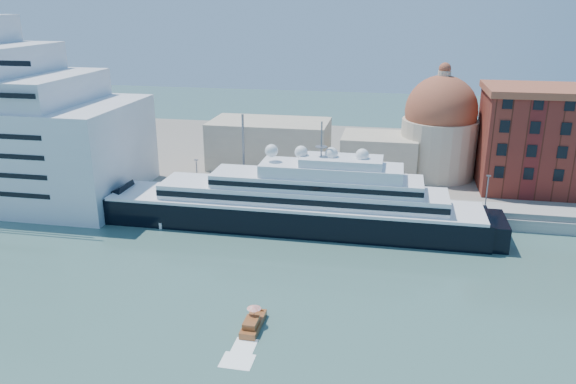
# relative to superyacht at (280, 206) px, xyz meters

# --- Properties ---
(ground) EXTENTS (400.00, 400.00, 0.00)m
(ground) POSITION_rel_superyacht_xyz_m (10.07, -23.00, -4.38)
(ground) COLOR #355B54
(ground) RESTS_ON ground
(quay) EXTENTS (180.00, 10.00, 2.50)m
(quay) POSITION_rel_superyacht_xyz_m (10.07, 11.00, -3.13)
(quay) COLOR gray
(quay) RESTS_ON ground
(land) EXTENTS (260.00, 72.00, 2.00)m
(land) POSITION_rel_superyacht_xyz_m (10.07, 52.00, -3.38)
(land) COLOR slate
(land) RESTS_ON ground
(quay_fence) EXTENTS (180.00, 0.10, 1.20)m
(quay_fence) POSITION_rel_superyacht_xyz_m (10.07, 6.50, -1.28)
(quay_fence) COLOR slate
(quay_fence) RESTS_ON quay
(superyacht) EXTENTS (84.90, 11.77, 25.37)m
(superyacht) POSITION_rel_superyacht_xyz_m (0.00, 0.00, 0.00)
(superyacht) COLOR black
(superyacht) RESTS_ON ground
(service_barge) EXTENTS (11.33, 6.34, 2.42)m
(service_barge) POSITION_rel_superyacht_xyz_m (-27.19, -2.84, -3.68)
(service_barge) COLOR white
(service_barge) RESTS_ON ground
(water_taxi) EXTENTS (2.33, 6.82, 3.23)m
(water_taxi) POSITION_rel_superyacht_xyz_m (3.86, -36.68, -3.60)
(water_taxi) COLOR brown
(water_taxi) RESTS_ON ground
(church) EXTENTS (66.00, 18.00, 25.50)m
(church) POSITION_rel_superyacht_xyz_m (16.46, 34.72, 6.53)
(church) COLOR beige
(church) RESTS_ON land
(lamp_posts) EXTENTS (120.80, 2.40, 18.00)m
(lamp_posts) POSITION_rel_superyacht_xyz_m (-2.60, 9.27, 5.46)
(lamp_posts) COLOR slate
(lamp_posts) RESTS_ON quay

